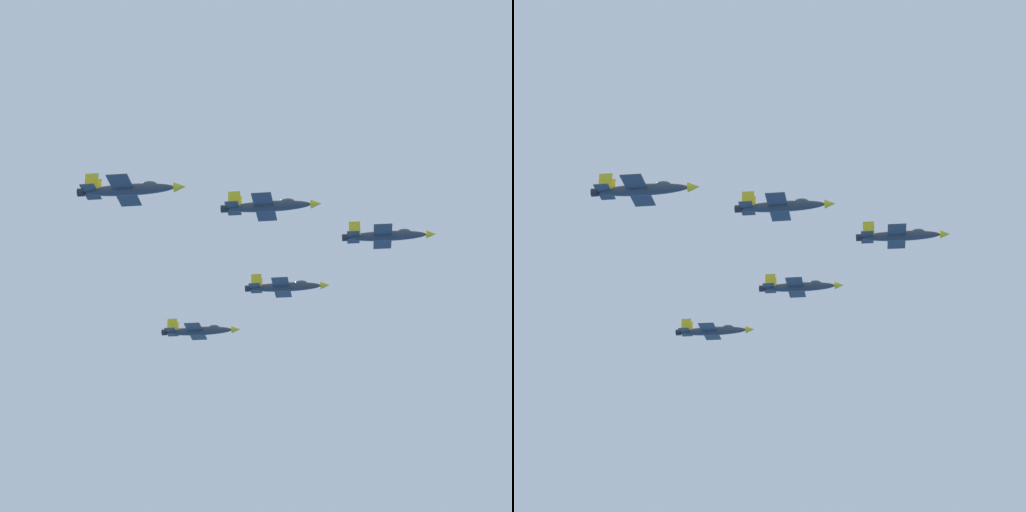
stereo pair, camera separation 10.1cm
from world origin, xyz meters
The scene contains 5 objects.
jet_lead centered at (-3.53, -28.61, 159.52)m, with size 13.62×10.06×3.19m.
jet_left_wingman centered at (-10.20, -6.34, 157.58)m, with size 13.35×10.08×3.14m.
jet_right_wingman centered at (-26.58, -31.60, 158.23)m, with size 13.51×10.35×3.19m.
jet_left_outer centered at (-16.87, 15.92, 155.52)m, with size 13.45×10.27×3.18m.
jet_right_outer centered at (-49.63, -34.59, 154.12)m, with size 13.44×10.23×3.17m.
Camera 1 is at (-89.95, -153.05, 88.34)m, focal length 72.16 mm.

